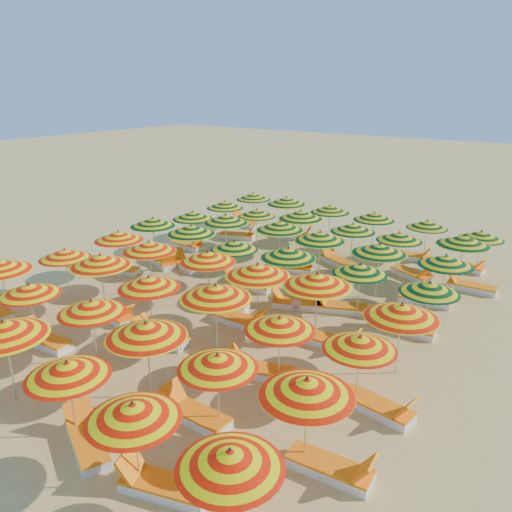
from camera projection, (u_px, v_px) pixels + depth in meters
name	position (u px, v px, depth m)	size (l,w,h in m)	color
ground	(248.00, 303.00, 17.36)	(120.00, 120.00, 0.00)	#D6B85F
umbrella_2	(4.00, 329.00, 11.48)	(2.60, 2.60, 2.13)	silver
umbrella_3	(67.00, 369.00, 10.27)	(2.28, 2.28, 1.87)	silver
umbrella_4	(133.00, 412.00, 8.94)	(1.92, 1.92, 1.87)	silver
umbrella_5	(230.00, 459.00, 7.80)	(2.06, 2.06, 1.87)	silver
umbrella_6	(0.00, 265.00, 15.73)	(1.95, 1.95, 2.05)	silver
umbrella_7	(29.00, 290.00, 14.33)	(1.86, 1.86, 1.85)	silver
umbrella_8	(91.00, 307.00, 13.13)	(2.28, 2.28, 1.89)	silver
umbrella_9	(146.00, 330.00, 11.59)	(2.50, 2.50, 2.05)	silver
umbrella_10	(218.00, 362.00, 10.59)	(2.24, 2.24, 1.85)	silver
umbrella_11	(307.00, 387.00, 9.47)	(2.32, 2.32, 1.99)	silver
umbrella_12	(65.00, 254.00, 17.28)	(1.81, 1.81, 1.88)	silver
umbrella_13	(100.00, 261.00, 16.02)	(2.21, 2.21, 2.11)	silver
umbrella_14	(149.00, 282.00, 14.59)	(2.29, 2.29, 1.96)	silver
umbrella_15	(216.00, 292.00, 13.60)	(2.64, 2.64, 2.11)	silver
umbrella_16	(280.00, 324.00, 12.22)	(2.04, 2.04, 1.88)	silver
umbrella_17	(360.00, 343.00, 11.39)	(2.17, 2.17, 1.83)	silver
umbrella_18	(119.00, 236.00, 19.09)	(2.31, 2.31, 1.96)	silver
umbrella_19	(149.00, 247.00, 17.63)	(2.27, 2.27, 2.03)	silver
umbrella_20	(208.00, 257.00, 16.63)	(1.90, 1.90, 2.01)	silver
umbrella_21	(258.00, 270.00, 15.12)	(2.17, 2.17, 2.13)	silver
umbrella_22	(317.00, 280.00, 14.33)	(2.29, 2.29, 2.15)	silver
umbrella_23	(402.00, 311.00, 12.58)	(2.48, 2.48, 2.03)	silver
umbrella_24	(153.00, 222.00, 20.90)	(2.44, 2.44, 2.00)	silver
umbrella_25	(191.00, 230.00, 19.55)	(2.37, 2.37, 2.08)	silver
umbrella_26	(234.00, 245.00, 18.25)	(1.95, 1.95, 1.86)	silver
umbrella_27	(288.00, 253.00, 16.95)	(2.31, 2.31, 2.03)	silver
umbrella_28	(360.00, 269.00, 15.89)	(2.24, 2.24, 1.87)	silver
umbrella_29	(430.00, 288.00, 14.46)	(2.03, 2.03, 1.85)	silver
umbrella_30	(193.00, 215.00, 22.27)	(2.24, 2.24, 1.91)	silver
umbrella_31	(226.00, 219.00, 21.18)	(2.25, 2.25, 2.06)	silver
umbrella_32	(280.00, 226.00, 20.01)	(2.51, 2.51, 2.10)	silver
umbrella_33	(320.00, 236.00, 18.73)	(2.39, 2.39, 2.06)	silver
umbrella_34	(379.00, 249.00, 17.35)	(2.11, 2.11, 2.05)	silver
umbrella_35	(446.00, 260.00, 16.50)	(2.23, 2.23, 1.93)	silver
umbrella_36	(225.00, 205.00, 24.31)	(2.31, 2.31, 1.90)	silver
umbrella_37	(257.00, 213.00, 22.94)	(2.14, 2.14, 1.85)	silver
umbrella_38	(301.00, 215.00, 21.62)	(2.18, 2.18, 2.12)	silver
umbrella_39	(353.00, 228.00, 20.28)	(1.94, 1.94, 1.93)	silver
umbrella_40	(399.00, 237.00, 19.28)	(2.34, 2.34, 1.87)	silver
umbrella_41	(463.00, 240.00, 18.24)	(2.00, 2.00, 2.06)	silver
umbrella_42	(253.00, 196.00, 26.09)	(2.07, 2.07, 1.91)	silver
umbrella_43	(286.00, 201.00, 24.47)	(1.99, 1.99, 2.06)	silver
umbrella_44	(330.00, 209.00, 23.35)	(2.16, 2.16, 1.93)	silver
umbrella_45	(374.00, 216.00, 22.07)	(2.00, 2.00, 1.92)	silver
umbrella_46	(427.00, 224.00, 21.08)	(1.84, 1.84, 1.84)	silver
umbrella_47	(481.00, 235.00, 19.57)	(1.95, 1.95, 1.84)	silver
lounger_1	(87.00, 441.00, 10.40)	(1.82, 1.25, 0.69)	white
lounger_2	(163.00, 486.00, 9.24)	(1.83, 1.05, 0.69)	white
lounger_5	(45.00, 340.00, 14.51)	(1.77, 0.72, 0.69)	white
lounger_6	(194.00, 414.00, 11.27)	(1.74, 0.59, 0.69)	white
lounger_7	(331.00, 468.00, 9.68)	(1.77, 0.71, 0.69)	white
lounger_8	(114.00, 315.00, 16.14)	(1.80, 0.83, 0.69)	white
lounger_9	(160.00, 338.00, 14.68)	(1.79, 0.78, 0.69)	white
lounger_10	(259.00, 370.00, 13.01)	(1.83, 1.07, 0.69)	white
lounger_11	(379.00, 407.00, 11.50)	(1.79, 0.81, 0.69)	white
lounger_12	(117.00, 269.00, 20.11)	(1.83, 1.15, 0.69)	white
lounger_13	(226.00, 304.00, 16.97)	(1.82, 0.95, 0.69)	white
lounger_14	(240.00, 320.00, 15.76)	(1.74, 0.60, 0.69)	white
lounger_15	(330.00, 342.00, 14.45)	(1.76, 0.68, 0.69)	white
lounger_16	(163.00, 262.00, 20.99)	(1.82, 1.20, 0.69)	white
lounger_17	(186.00, 265.00, 20.61)	(1.83, 1.04, 0.69)	white
lounger_18	(247.00, 285.00, 18.55)	(1.81, 0.91, 0.69)	white
lounger_19	(296.00, 303.00, 17.01)	(1.82, 1.23, 0.69)	white
lounger_20	(340.00, 307.00, 16.68)	(1.82, 1.21, 0.69)	white
lounger_21	(405.00, 328.00, 15.29)	(1.77, 0.72, 0.69)	white
lounger_22	(188.00, 245.00, 23.14)	(1.74, 0.62, 0.69)	white
lounger_23	(292.00, 268.00, 20.26)	(1.82, 1.21, 0.69)	white
lounger_24	(426.00, 300.00, 17.27)	(1.81, 0.89, 0.69)	white
lounger_25	(238.00, 235.00, 24.66)	(1.82, 1.20, 0.69)	white
lounger_26	(337.00, 261.00, 21.09)	(1.82, 1.23, 0.69)	white
lounger_27	(412.00, 274.00, 19.59)	(1.82, 1.22, 0.69)	white
lounger_28	(471.00, 287.00, 18.40)	(1.75, 0.64, 0.69)	white
lounger_29	(245.00, 222.00, 26.99)	(1.83, 1.06, 0.69)	white
lounger_30	(295.00, 236.00, 24.59)	(1.82, 1.25, 0.69)	white
lounger_31	(411.00, 256.00, 21.71)	(1.78, 0.73, 0.69)	white
lounger_32	(464.00, 266.00, 20.46)	(1.80, 0.85, 0.69)	white
beachgoer_a	(295.00, 321.00, 14.37)	(0.55, 0.36, 1.50)	tan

